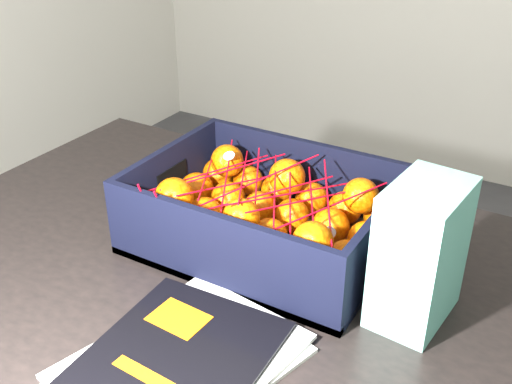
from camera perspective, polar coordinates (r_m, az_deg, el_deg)
The scene contains 6 objects.
table at distance 0.99m, azimuth -1.28°, elevation -12.74°, with size 1.21×0.81×0.75m.
magazine_stack at distance 0.79m, azimuth -7.24°, elevation -15.47°, with size 0.28×0.33×0.02m.
produce_crate at distance 0.99m, azimuth 0.88°, elevation -2.79°, with size 0.40×0.30×0.13m.
clementine_heap at distance 0.99m, azimuth 0.82°, elevation -2.24°, with size 0.38×0.28×0.11m.
mesh_net at distance 0.96m, azimuth 0.32°, elevation 0.33°, with size 0.33×0.26×0.09m.
retail_carton at distance 0.84m, azimuth 14.97°, elevation -5.54°, with size 0.09×0.13×0.20m, color silver.
Camera 1 is at (0.34, -0.94, 1.31)m, focal length 43.10 mm.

